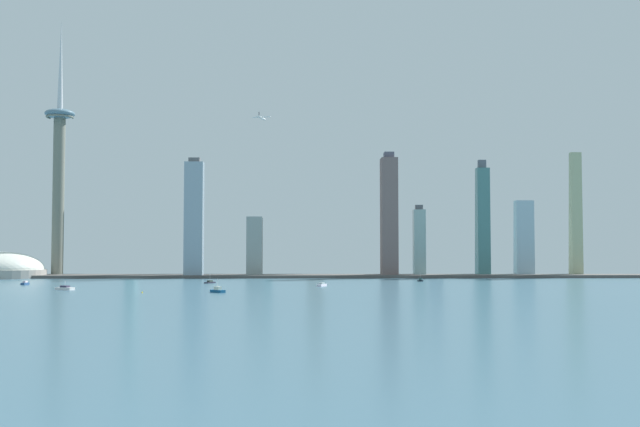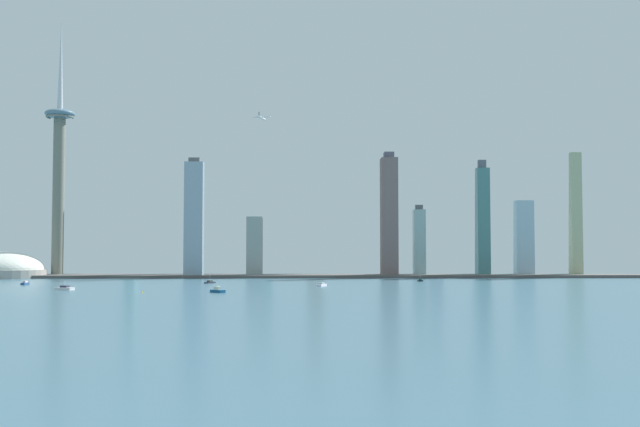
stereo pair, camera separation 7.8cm
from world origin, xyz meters
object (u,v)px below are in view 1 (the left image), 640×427
at_px(boat_3, 218,290).
at_px(skyscraper_9, 419,243).
at_px(skyscraper_2, 482,221).
at_px(skyscraper_10, 132,214).
at_px(skyscraper_12, 265,241).
at_px(channel_buoy_0, 142,292).
at_px(skyscraper_8, 255,247).
at_px(boat_0, 420,280).
at_px(airplane, 262,118).
at_px(observation_tower, 59,160).
at_px(skyscraper_6, 198,215).
at_px(skyscraper_11, 194,219).
at_px(boat_1, 65,288).
at_px(skyscraper_0, 315,224).
at_px(stadium_dome, 2,271).
at_px(skyscraper_3, 435,237).
at_px(boat_2, 25,283).
at_px(skyscraper_4, 523,239).
at_px(skyscraper_5, 574,215).
at_px(skyscraper_1, 389,217).
at_px(boat_7, 210,282).
at_px(boat_6, 322,285).

bearing_deg(boat_3, skyscraper_9, 106.29).
distance_m(skyscraper_2, skyscraper_10, 486.98).
bearing_deg(skyscraper_9, skyscraper_12, 159.72).
bearing_deg(boat_3, channel_buoy_0, -125.91).
height_order(skyscraper_8, boat_0, skyscraper_8).
bearing_deg(airplane, observation_tower, 101.97).
xyz_separation_m(skyscraper_6, airplane, (89.47, -48.42, 125.63)).
xyz_separation_m(skyscraper_11, boat_3, (68.12, -337.25, -73.60)).
xyz_separation_m(skyscraper_8, boat_1, (-148.31, -312.20, -38.18)).
relative_size(skyscraper_11, boat_0, 13.99).
height_order(skyscraper_6, boat_0, skyscraper_6).
bearing_deg(channel_buoy_0, boat_0, 40.61).
xyz_separation_m(skyscraper_0, channel_buoy_0, (-150.41, -410.37, -71.34)).
height_order(stadium_dome, skyscraper_10, skyscraper_10).
height_order(skyscraper_0, airplane, airplane).
height_order(skyscraper_3, skyscraper_12, skyscraper_12).
bearing_deg(boat_2, channel_buoy_0, -131.68).
relative_size(skyscraper_0, skyscraper_11, 0.93).
height_order(skyscraper_4, skyscraper_6, skyscraper_6).
distance_m(skyscraper_0, skyscraper_8, 99.02).
distance_m(skyscraper_4, skyscraper_6, 440.84).
bearing_deg(skyscraper_5, airplane, -177.79).
bearing_deg(channel_buoy_0, skyscraper_11, 91.17).
xyz_separation_m(stadium_dome, skyscraper_12, (333.12, 83.68, 39.61)).
distance_m(skyscraper_3, airplane, 291.56).
relative_size(skyscraper_1, skyscraper_12, 1.33).
bearing_deg(boat_2, boat_7, -75.26).
xyz_separation_m(skyscraper_3, channel_buoy_0, (-317.61, -418.62, -53.49)).
bearing_deg(skyscraper_0, skyscraper_8, -149.85).
xyz_separation_m(skyscraper_2, skyscraper_3, (-54.72, 44.83, -20.30)).
relative_size(skyscraper_4, boat_6, 6.17).
bearing_deg(skyscraper_0, skyscraper_1, -31.35).
bearing_deg(skyscraper_10, skyscraper_5, -6.78).
bearing_deg(skyscraper_11, skyscraper_5, 3.38).
height_order(boat_3, boat_7, boat_3).
distance_m(stadium_dome, skyscraper_12, 345.74).
bearing_deg(skyscraper_10, skyscraper_6, -22.01).
distance_m(observation_tower, skyscraper_0, 353.27).
bearing_deg(airplane, boat_7, -178.78).
relative_size(skyscraper_0, channel_buoy_0, 89.97).
bearing_deg(skyscraper_1, boat_7, -142.35).
height_order(skyscraper_6, skyscraper_8, skyscraper_6).
bearing_deg(skyscraper_9, boat_3, -122.42).
height_order(skyscraper_3, channel_buoy_0, skyscraper_3).
xyz_separation_m(skyscraper_1, skyscraper_3, (72.17, 66.14, -25.14)).
relative_size(boat_1, boat_3, 1.23).
bearing_deg(boat_0, channel_buoy_0, 36.77).
xyz_separation_m(skyscraper_4, boat_3, (-366.39, -365.27, -48.93)).
relative_size(skyscraper_12, airplane, 4.92).
bearing_deg(channel_buoy_0, skyscraper_5, 36.87).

